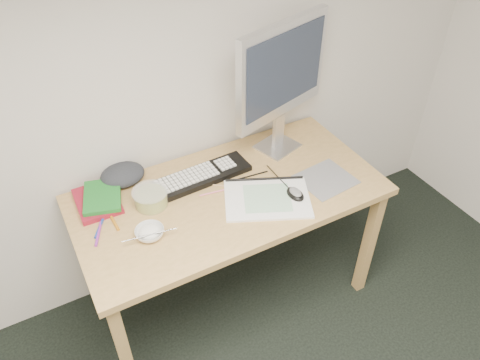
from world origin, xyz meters
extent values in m
plane|color=silver|center=(0.00, 1.80, 1.30)|extent=(3.60, 0.00, 3.60)
cube|color=tan|center=(-0.52, 1.13, 0.36)|extent=(0.05, 0.05, 0.71)
cube|color=tan|center=(0.78, 1.13, 0.36)|extent=(0.05, 0.05, 0.71)
cube|color=tan|center=(-0.52, 1.73, 0.36)|extent=(0.05, 0.05, 0.71)
cube|color=tan|center=(0.78, 1.73, 0.36)|extent=(0.05, 0.05, 0.71)
cube|color=tan|center=(0.13, 1.43, 0.73)|extent=(1.40, 0.70, 0.03)
cube|color=slate|center=(0.57, 1.29, 0.75)|extent=(0.26, 0.24, 0.00)
cube|color=white|center=(0.26, 1.30, 0.76)|extent=(0.45, 0.40, 0.01)
cube|color=black|center=(0.07, 1.58, 0.76)|extent=(0.47, 0.17, 0.03)
cube|color=silver|center=(0.51, 1.62, 0.75)|extent=(0.24, 0.22, 0.01)
cube|color=silver|center=(0.51, 1.62, 0.85)|extent=(0.07, 0.04, 0.18)
cube|color=silver|center=(0.51, 1.62, 1.18)|extent=(0.55, 0.20, 0.45)
cube|color=black|center=(0.51, 1.62, 1.19)|extent=(0.49, 0.15, 0.36)
ellipsoid|color=black|center=(0.37, 1.26, 0.78)|extent=(0.06, 0.10, 0.03)
imported|color=white|center=(-0.28, 1.34, 0.77)|extent=(0.14, 0.14, 0.04)
cylinder|color=silver|center=(-0.29, 1.31, 0.79)|extent=(0.21, 0.05, 0.02)
cylinder|color=#E5D150|center=(-0.21, 1.52, 0.79)|extent=(0.17, 0.17, 0.08)
cube|color=maroon|center=(-0.42, 1.64, 0.76)|extent=(0.18, 0.24, 0.02)
cube|color=#1B6E24|center=(-0.39, 1.64, 0.78)|extent=(0.21, 0.25, 0.02)
ellipsoid|color=#282C30|center=(-0.27, 1.74, 0.79)|extent=(0.17, 0.14, 0.07)
cylinder|color=pink|center=(0.09, 1.46, 0.75)|extent=(0.18, 0.03, 0.01)
cylinder|color=tan|center=(0.12, 1.48, 0.75)|extent=(0.13, 0.11, 0.01)
cylinder|color=black|center=(0.27, 1.48, 0.75)|extent=(0.17, 0.02, 0.01)
cylinder|color=#1C399A|center=(-0.45, 1.49, 0.76)|extent=(0.08, 0.12, 0.01)
cylinder|color=#BF7516|center=(-0.39, 1.50, 0.76)|extent=(0.02, 0.13, 0.01)
cylinder|color=purple|center=(-0.46, 1.45, 0.76)|extent=(0.07, 0.13, 0.01)
camera|label=1|loc=(-0.59, 0.01, 2.16)|focal=35.00mm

